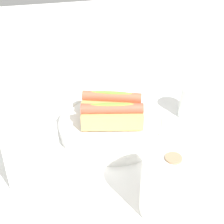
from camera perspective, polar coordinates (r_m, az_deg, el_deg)
ground_plane at (r=0.88m, az=1.67°, el=-2.97°), size 2.40×2.40×0.00m
serving_bowl at (r=0.87m, az=0.00°, el=-2.04°), size 0.27×0.27×0.04m
hotdog_front at (r=0.87m, az=-0.03°, el=1.44°), size 0.16×0.10×0.06m
hotdog_back at (r=0.82m, az=0.03°, el=-0.61°), size 0.16×0.08×0.06m
water_glass at (r=0.94m, az=13.33°, el=1.41°), size 0.07×0.07×0.09m
paper_towel_roll at (r=0.65m, az=9.76°, el=-12.08°), size 0.11×0.11×0.13m
napkin_box at (r=0.72m, az=-13.47°, el=-6.46°), size 0.11×0.05×0.15m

